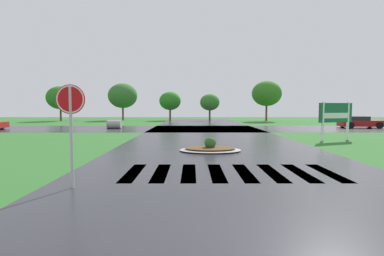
% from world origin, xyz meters
% --- Properties ---
extents(ground_plane, '(120.00, 120.00, 0.10)m').
position_xyz_m(ground_plane, '(0.00, 0.00, -0.05)').
color(ground_plane, '#2D6628').
extents(asphalt_roadway, '(10.50, 80.00, 0.01)m').
position_xyz_m(asphalt_roadway, '(0.00, 10.00, 0.00)').
color(asphalt_roadway, '#2B2B30').
rests_on(asphalt_roadway, ground).
extents(asphalt_cross_road, '(90.00, 9.45, 0.01)m').
position_xyz_m(asphalt_cross_road, '(0.00, 25.54, 0.00)').
color(asphalt_cross_road, '#2B2B30').
rests_on(asphalt_cross_road, ground).
extents(crosswalk_stripes, '(6.75, 2.83, 0.01)m').
position_xyz_m(crosswalk_stripes, '(0.00, 5.32, 0.00)').
color(crosswalk_stripes, white).
rests_on(crosswalk_stripes, ground).
extents(stop_sign, '(0.76, 0.08, 2.70)m').
position_xyz_m(stop_sign, '(-4.38, 3.44, 2.01)').
color(stop_sign, '#B2B5BA').
rests_on(stop_sign, ground).
extents(estate_billboard, '(2.57, 1.14, 2.43)m').
position_xyz_m(estate_billboard, '(7.84, 14.85, 1.64)').
color(estate_billboard, white).
rests_on(estate_billboard, ground).
extents(median_island, '(2.96, 2.09, 0.68)m').
position_xyz_m(median_island, '(-0.37, 10.16, 0.13)').
color(median_island, '#9E9B93').
rests_on(median_island, ground).
extents(car_dark_suv, '(4.19, 2.31, 1.18)m').
position_xyz_m(car_dark_suv, '(15.89, 26.62, 0.57)').
color(car_dark_suv, maroon).
rests_on(car_dark_suv, ground).
extents(drainage_pipe_stack, '(1.38, 0.88, 0.84)m').
position_xyz_m(drainage_pipe_stack, '(-8.96, 25.80, 0.42)').
color(drainage_pipe_stack, '#9E9B93').
rests_on(drainage_pipe_stack, ground).
extents(background_treeline, '(35.63, 7.39, 6.04)m').
position_xyz_m(background_treeline, '(-6.13, 43.16, 3.70)').
color(background_treeline, '#4C3823').
rests_on(background_treeline, ground).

